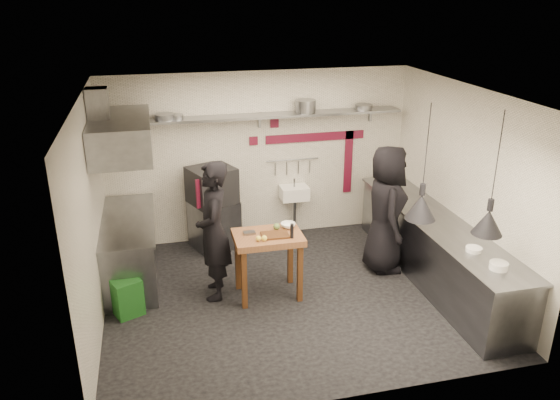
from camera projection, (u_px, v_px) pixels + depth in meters
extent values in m
plane|color=black|center=(291.00, 295.00, 7.60)|extent=(5.00, 5.00, 0.00)
plane|color=beige|center=(293.00, 95.00, 6.58)|extent=(5.00, 5.00, 0.00)
cube|color=white|center=(260.00, 157.00, 8.99)|extent=(5.00, 0.04, 2.80)
cube|color=white|center=(347.00, 281.00, 5.19)|extent=(5.00, 0.04, 2.80)
cube|color=white|center=(91.00, 220.00, 6.55)|extent=(0.04, 4.20, 2.80)
cube|color=white|center=(464.00, 187.00, 7.63)|extent=(0.04, 4.20, 2.80)
cube|color=maroon|center=(315.00, 137.00, 9.08)|extent=(1.70, 0.02, 0.14)
cube|color=maroon|center=(348.00, 162.00, 9.38)|extent=(0.14, 0.02, 1.10)
cube|color=maroon|center=(274.00, 123.00, 8.83)|extent=(0.14, 0.02, 0.14)
cube|color=maroon|center=(254.00, 141.00, 8.85)|extent=(0.14, 0.02, 0.14)
cube|color=slate|center=(261.00, 116.00, 8.57)|extent=(4.60, 0.34, 0.04)
cube|color=slate|center=(138.00, 127.00, 8.33)|extent=(0.04, 0.06, 0.24)
cube|color=slate|center=(259.00, 120.00, 8.74)|extent=(0.04, 0.06, 0.24)
cube|color=slate|center=(370.00, 114.00, 9.15)|extent=(0.04, 0.06, 0.24)
cylinder|color=slate|center=(165.00, 117.00, 8.22)|extent=(0.38, 0.38, 0.09)
cylinder|color=slate|center=(176.00, 117.00, 8.26)|extent=(0.27, 0.27, 0.07)
cylinder|color=slate|center=(306.00, 106.00, 8.68)|extent=(0.39, 0.39, 0.20)
cylinder|color=slate|center=(363.00, 107.00, 8.92)|extent=(0.36, 0.36, 0.08)
cube|color=slate|center=(214.00, 224.00, 8.91)|extent=(0.86, 0.82, 0.80)
cube|color=black|center=(212.00, 185.00, 8.60)|extent=(0.84, 0.81, 0.58)
cube|color=maroon|center=(212.00, 191.00, 8.38)|extent=(0.52, 0.24, 0.46)
cube|color=black|center=(215.00, 192.00, 8.33)|extent=(0.31, 0.14, 0.34)
cube|color=white|center=(294.00, 193.00, 9.18)|extent=(0.46, 0.34, 0.22)
cylinder|color=slate|center=(294.00, 183.00, 9.11)|extent=(0.03, 0.03, 0.14)
cylinder|color=slate|center=(295.00, 218.00, 9.30)|extent=(0.06, 0.06, 0.66)
cylinder|color=slate|center=(292.00, 160.00, 9.11)|extent=(0.90, 0.02, 0.02)
cube|color=slate|center=(434.00, 250.00, 7.90)|extent=(0.70, 3.80, 0.90)
cube|color=slate|center=(438.00, 221.00, 7.73)|extent=(0.76, 3.90, 0.03)
cylinder|color=white|center=(499.00, 266.00, 6.37)|extent=(0.24, 0.24, 0.09)
cylinder|color=white|center=(474.00, 249.00, 6.81)|extent=(0.22, 0.22, 0.05)
cube|color=slate|center=(130.00, 250.00, 7.92)|extent=(0.70, 1.90, 0.90)
cube|color=slate|center=(127.00, 220.00, 7.75)|extent=(0.76, 2.00, 0.03)
cube|color=slate|center=(121.00, 136.00, 7.31)|extent=(0.78, 1.60, 0.50)
cube|color=slate|center=(98.00, 107.00, 7.11)|extent=(0.28, 0.28, 0.50)
cube|color=#19541B|center=(127.00, 296.00, 7.11)|extent=(0.46, 0.46, 0.50)
cube|color=#502D15|center=(275.00, 235.00, 7.26)|extent=(0.37, 0.27, 0.02)
cylinder|color=black|center=(292.00, 231.00, 7.17)|extent=(0.06, 0.06, 0.20)
sphere|color=#FFE048|center=(258.00, 238.00, 7.10)|extent=(0.09, 0.09, 0.07)
sphere|color=#FFE048|center=(264.00, 238.00, 7.10)|extent=(0.09, 0.09, 0.08)
sphere|color=olive|center=(277.00, 227.00, 7.42)|extent=(0.12, 0.12, 0.09)
cube|color=slate|center=(249.00, 233.00, 7.31)|extent=(0.16, 0.11, 0.03)
imported|color=white|center=(288.00, 225.00, 7.50)|extent=(0.26, 0.26, 0.06)
imported|color=black|center=(213.00, 231.00, 7.29)|extent=(0.54, 0.75, 1.93)
imported|color=black|center=(386.00, 209.00, 8.02)|extent=(0.79, 1.04, 1.92)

